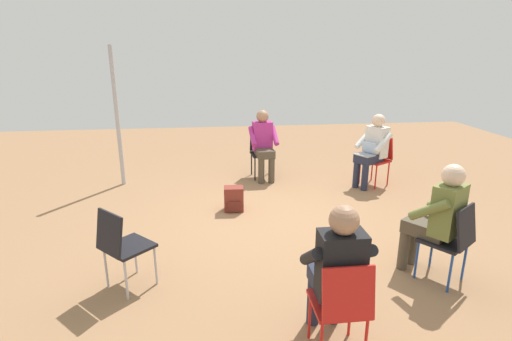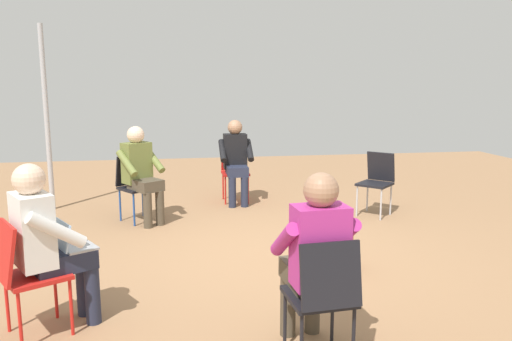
{
  "view_description": "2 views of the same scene",
  "coord_description": "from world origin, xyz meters",
  "px_view_note": "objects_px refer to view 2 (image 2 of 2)",
  "views": [
    {
      "loc": [
        -0.87,
        -4.93,
        2.3
      ],
      "look_at": [
        -0.26,
        0.22,
        0.69
      ],
      "focal_mm": 28.0,
      "sensor_mm": 36.0,
      "label": 1
    },
    {
      "loc": [
        0.95,
        4.92,
        1.78
      ],
      "look_at": [
        0.07,
        -0.38,
        0.83
      ],
      "focal_mm": 35.0,
      "sensor_mm": 36.0,
      "label": 2
    }
  ],
  "objects_px": {
    "chair_southwest": "(377,179)",
    "backpack_near_laptop_user": "(336,254)",
    "chair_northeast": "(25,270)",
    "chair_southeast": "(135,183)",
    "person_in_black": "(236,157)",
    "person_in_magenta": "(314,253)",
    "person_with_laptop": "(48,238)",
    "person_in_olive": "(141,169)",
    "chair_north": "(323,292)",
    "chair_south": "(235,168)"
  },
  "relations": [
    {
      "from": "chair_south",
      "to": "person_in_magenta",
      "type": "height_order",
      "value": "person_in_magenta"
    },
    {
      "from": "chair_southeast",
      "to": "backpack_near_laptop_user",
      "type": "height_order",
      "value": "chair_southeast"
    },
    {
      "from": "chair_northeast",
      "to": "chair_southeast",
      "type": "xyz_separation_m",
      "value": [
        -0.53,
        -3.03,
        0.0
      ]
    },
    {
      "from": "chair_southwest",
      "to": "chair_southeast",
      "type": "height_order",
      "value": "same"
    },
    {
      "from": "chair_southeast",
      "to": "person_in_olive",
      "type": "distance_m",
      "value": 0.26
    },
    {
      "from": "chair_northeast",
      "to": "person_with_laptop",
      "type": "distance_m",
      "value": 0.26
    },
    {
      "from": "chair_north",
      "to": "person_in_magenta",
      "type": "distance_m",
      "value": 0.26
    },
    {
      "from": "chair_north",
      "to": "person_in_olive",
      "type": "relative_size",
      "value": 0.69
    },
    {
      "from": "backpack_near_laptop_user",
      "to": "person_in_olive",
      "type": "bearing_deg",
      "value": -45.87
    },
    {
      "from": "chair_southeast",
      "to": "person_in_black",
      "type": "xyz_separation_m",
      "value": [
        -1.42,
        -0.72,
        0.2
      ]
    },
    {
      "from": "chair_southeast",
      "to": "person_in_olive",
      "type": "relative_size",
      "value": 0.69
    },
    {
      "from": "chair_northeast",
      "to": "backpack_near_laptop_user",
      "type": "xyz_separation_m",
      "value": [
        -2.55,
        -0.9,
        -0.34
      ]
    },
    {
      "from": "person_in_magenta",
      "to": "person_in_olive",
      "type": "bearing_deg",
      "value": 106.36
    },
    {
      "from": "chair_north",
      "to": "person_with_laptop",
      "type": "bearing_deg",
      "value": 151.94
    },
    {
      "from": "person_in_magenta",
      "to": "backpack_near_laptop_user",
      "type": "xyz_separation_m",
      "value": [
        -0.63,
        -1.43,
        -0.54
      ]
    },
    {
      "from": "chair_southwest",
      "to": "backpack_near_laptop_user",
      "type": "relative_size",
      "value": 2.36
    },
    {
      "from": "person_in_black",
      "to": "chair_southeast",
      "type": "bearing_deg",
      "value": 26.91
    },
    {
      "from": "person_in_magenta",
      "to": "chair_northeast",
      "type": "bearing_deg",
      "value": 160.12
    },
    {
      "from": "person_in_olive",
      "to": "person_in_magenta",
      "type": "height_order",
      "value": "same"
    },
    {
      "from": "chair_north",
      "to": "chair_northeast",
      "type": "bearing_deg",
      "value": 155.75
    },
    {
      "from": "person_in_black",
      "to": "person_in_olive",
      "type": "relative_size",
      "value": 1.0
    },
    {
      "from": "chair_north",
      "to": "backpack_near_laptop_user",
      "type": "distance_m",
      "value": 1.74
    },
    {
      "from": "chair_north",
      "to": "person_in_olive",
      "type": "height_order",
      "value": "person_in_olive"
    },
    {
      "from": "chair_southeast",
      "to": "person_in_olive",
      "type": "height_order",
      "value": "person_in_olive"
    },
    {
      "from": "chair_southwest",
      "to": "chair_southeast",
      "type": "bearing_deg",
      "value": 41.01
    },
    {
      "from": "chair_southwest",
      "to": "person_in_olive",
      "type": "relative_size",
      "value": 0.69
    },
    {
      "from": "chair_southwest",
      "to": "person_in_black",
      "type": "height_order",
      "value": "person_in_black"
    },
    {
      "from": "chair_southwest",
      "to": "person_in_olive",
      "type": "distance_m",
      "value": 3.14
    },
    {
      "from": "chair_north",
      "to": "chair_south",
      "type": "distance_m",
      "value": 4.61
    },
    {
      "from": "chair_southeast",
      "to": "person_with_laptop",
      "type": "relative_size",
      "value": 0.69
    },
    {
      "from": "person_with_laptop",
      "to": "person_in_black",
      "type": "xyz_separation_m",
      "value": [
        -1.8,
        -3.67,
        0.0
      ]
    },
    {
      "from": "chair_southwest",
      "to": "backpack_near_laptop_user",
      "type": "xyz_separation_m",
      "value": [
        1.19,
        1.87,
        -0.34
      ]
    },
    {
      "from": "person_with_laptop",
      "to": "person_in_magenta",
      "type": "height_order",
      "value": "same"
    },
    {
      "from": "chair_southwest",
      "to": "chair_northeast",
      "type": "bearing_deg",
      "value": 82.02
    },
    {
      "from": "chair_north",
      "to": "backpack_near_laptop_user",
      "type": "xyz_separation_m",
      "value": [
        -0.62,
        -1.59,
        -0.34
      ]
    },
    {
      "from": "person_with_laptop",
      "to": "person_in_olive",
      "type": "distance_m",
      "value": 2.85
    },
    {
      "from": "person_in_olive",
      "to": "chair_southwest",
      "type": "bearing_deg",
      "value": 142.51
    },
    {
      "from": "person_with_laptop",
      "to": "chair_south",
      "type": "bearing_deg",
      "value": 124.91
    },
    {
      "from": "person_with_laptop",
      "to": "person_in_olive",
      "type": "xyz_separation_m",
      "value": [
        -0.47,
        -2.81,
        0.0
      ]
    },
    {
      "from": "chair_northeast",
      "to": "person_in_olive",
      "type": "relative_size",
      "value": 0.69
    },
    {
      "from": "chair_southwest",
      "to": "backpack_near_laptop_user",
      "type": "height_order",
      "value": "chair_southwest"
    },
    {
      "from": "chair_northeast",
      "to": "person_in_black",
      "type": "height_order",
      "value": "person_in_black"
    },
    {
      "from": "chair_southwest",
      "to": "person_in_black",
      "type": "xyz_separation_m",
      "value": [
        1.8,
        -0.98,
        0.2
      ]
    },
    {
      "from": "person_with_laptop",
      "to": "person_in_olive",
      "type": "bearing_deg",
      "value": 140.45
    },
    {
      "from": "chair_south",
      "to": "person_in_black",
      "type": "distance_m",
      "value": 0.26
    },
    {
      "from": "person_with_laptop",
      "to": "person_in_magenta",
      "type": "relative_size",
      "value": 1.0
    },
    {
      "from": "chair_north",
      "to": "chair_southeast",
      "type": "relative_size",
      "value": 1.0
    },
    {
      "from": "person_with_laptop",
      "to": "chair_north",
      "type": "bearing_deg",
      "value": 36.48
    },
    {
      "from": "chair_north",
      "to": "chair_northeast",
      "type": "xyz_separation_m",
      "value": [
        1.94,
        -0.7,
        0.0
      ]
    },
    {
      "from": "person_in_black",
      "to": "person_in_magenta",
      "type": "distance_m",
      "value": 4.28
    }
  ]
}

